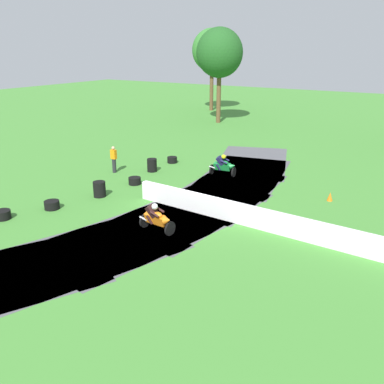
# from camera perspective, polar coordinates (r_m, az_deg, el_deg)

# --- Properties ---
(ground_plane) EXTENTS (120.00, 120.00, 0.00)m
(ground_plane) POSITION_cam_1_polar(r_m,az_deg,el_deg) (20.04, 0.06, -2.51)
(ground_plane) COLOR #428433
(track_asphalt) EXTENTS (9.16, 28.79, 0.01)m
(track_asphalt) POSITION_cam_1_polar(r_m,az_deg,el_deg) (20.57, -2.06, -1.93)
(track_asphalt) COLOR #515156
(track_asphalt) RESTS_ON ground
(safety_barrier) EXTENTS (16.77, 1.50, 0.90)m
(safety_barrier) POSITION_cam_1_polar(r_m,az_deg,el_deg) (17.52, 14.53, -4.84)
(safety_barrier) COLOR white
(safety_barrier) RESTS_ON ground
(motorcycle_lead_orange) EXTENTS (1.70, 0.88, 1.43)m
(motorcycle_lead_orange) POSITION_cam_1_polar(r_m,az_deg,el_deg) (17.59, -4.78, -3.50)
(motorcycle_lead_orange) COLOR black
(motorcycle_lead_orange) RESTS_ON ground
(motorcycle_chase_green) EXTENTS (1.68, 0.89, 1.43)m
(motorcycle_chase_green) POSITION_cam_1_polar(r_m,az_deg,el_deg) (25.26, 4.23, 3.57)
(motorcycle_chase_green) COLOR black
(motorcycle_chase_green) RESTS_ON ground
(tire_stack_near) EXTENTS (0.72, 0.72, 0.40)m
(tire_stack_near) POSITION_cam_1_polar(r_m,az_deg,el_deg) (20.83, -24.09, -2.81)
(tire_stack_near) COLOR black
(tire_stack_near) RESTS_ON ground
(tire_stack_mid_a) EXTENTS (0.71, 0.71, 0.40)m
(tire_stack_mid_a) POSITION_cam_1_polar(r_m,az_deg,el_deg) (21.26, -18.30, -1.66)
(tire_stack_mid_a) COLOR black
(tire_stack_mid_a) RESTS_ON ground
(tire_stack_mid_b) EXTENTS (0.63, 0.63, 0.80)m
(tire_stack_mid_b) POSITION_cam_1_polar(r_m,az_deg,el_deg) (22.28, -12.32, 0.38)
(tire_stack_mid_b) COLOR black
(tire_stack_mid_b) RESTS_ON ground
(tire_stack_far) EXTENTS (0.69, 0.69, 0.40)m
(tire_stack_far) POSITION_cam_1_polar(r_m,az_deg,el_deg) (23.99, -7.70, 1.50)
(tire_stack_far) COLOR black
(tire_stack_far) RESTS_ON ground
(tire_stack_extra_a) EXTENTS (0.60, 0.60, 0.80)m
(tire_stack_extra_a) POSITION_cam_1_polar(r_m,az_deg,el_deg) (26.30, -5.39, 3.61)
(tire_stack_extra_a) COLOR black
(tire_stack_extra_a) RESTS_ON ground
(tire_stack_extra_b) EXTENTS (0.64, 0.64, 0.40)m
(tire_stack_extra_b) POSITION_cam_1_polar(r_m,az_deg,el_deg) (28.25, -2.68, 4.33)
(tire_stack_extra_b) COLOR black
(tire_stack_extra_b) RESTS_ON ground
(track_marshal) EXTENTS (0.34, 0.24, 1.63)m
(track_marshal) POSITION_cam_1_polar(r_m,az_deg,el_deg) (26.31, -10.45, 4.32)
(track_marshal) COLOR #232328
(track_marshal) RESTS_ON ground
(traffic_cone) EXTENTS (0.28, 0.28, 0.44)m
(traffic_cone) POSITION_cam_1_polar(r_m,az_deg,el_deg) (22.34, 18.04, -0.58)
(traffic_cone) COLOR orange
(traffic_cone) RESTS_ON ground
(tree_far_left) EXTENTS (4.50, 4.50, 9.10)m
(tree_far_left) POSITION_cam_1_polar(r_m,az_deg,el_deg) (43.01, 3.72, 18.12)
(tree_far_left) COLOR brown
(tree_far_left) RESTS_ON ground
(tree_mid_rise) EXTENTS (4.61, 4.61, 9.32)m
(tree_mid_rise) POSITION_cam_1_polar(r_m,az_deg,el_deg) (51.61, 2.71, 18.47)
(tree_mid_rise) COLOR brown
(tree_mid_rise) RESTS_ON ground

